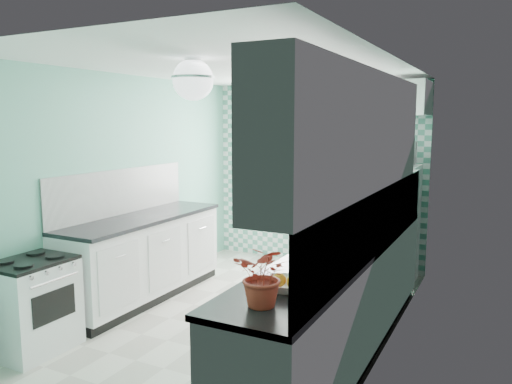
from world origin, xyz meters
The scene contains 26 objects.
floor centered at (0.00, 0.00, -0.01)m, with size 3.00×4.40×0.02m, color silver.
ceiling centered at (0.00, 0.00, 2.51)m, with size 3.00×4.40×0.02m, color white.
wall_back centered at (0.00, 2.21, 1.25)m, with size 3.00×0.02×2.50m, color #6CBBA0.
wall_front centered at (0.00, -2.21, 1.25)m, with size 3.00×0.02×2.50m, color #6CBBA0.
wall_left centered at (-1.51, 0.00, 1.25)m, with size 0.02×4.40×2.50m, color #6CBBA0.
wall_right centered at (1.51, 0.00, 1.25)m, with size 0.02×4.40×2.50m, color #6CBBA0.
accent_wall centered at (0.00, 2.19, 1.25)m, with size 3.00×0.01×2.50m, color #5BA28D.
window centered at (-0.35, 2.16, 1.55)m, with size 1.04×0.05×1.44m.
backsplash_right centered at (1.49, -0.40, 1.20)m, with size 0.02×3.60×0.51m, color white.
backsplash_left centered at (-1.49, -0.07, 1.20)m, with size 0.02×2.15×0.51m, color white.
upper_cabinets_right centered at (1.33, -0.60, 1.90)m, with size 0.33×3.20×0.90m, color white.
upper_cabinet_fridge centered at (1.30, 1.83, 2.25)m, with size 0.40×0.74×0.40m, color white.
ceiling_light centered at (0.00, -0.80, 2.32)m, with size 0.34×0.34×0.35m.
base_cabinets_right centered at (1.20, -0.40, 0.45)m, with size 0.60×3.60×0.90m, color white.
countertop_right centered at (1.19, -0.40, 0.92)m, with size 0.63×3.60×0.04m, color black.
base_cabinets_left centered at (-1.20, -0.07, 0.45)m, with size 0.60×2.15×0.90m, color white.
countertop_left centered at (-1.19, -0.07, 0.92)m, with size 0.63×2.15×0.04m, color black.
fridge centered at (1.11, 1.83, 0.73)m, with size 0.63×0.63×1.45m.
stove centered at (-1.20, -1.53, 0.42)m, with size 0.53×0.66×0.79m.
sink centered at (1.20, 0.67, 0.93)m, with size 0.46×0.39×0.53m.
rug centered at (0.21, -0.01, 0.01)m, with size 0.68×0.98×0.02m, color maroon.
dish_towel centered at (0.89, 0.40, 0.48)m, with size 0.02×0.26×0.39m, color #4EB99F.
fruit_bowl centered at (1.20, -1.60, 0.98)m, with size 0.29×0.29×0.07m, color white.
potted_plant centered at (1.20, -1.89, 1.12)m, with size 0.33×0.29×0.37m, color red.
soap_bottle centered at (1.25, 0.73, 1.05)m, with size 0.10×0.10×0.22m, color #8FB9C2.
microwave centered at (1.11, 1.83, 1.60)m, with size 0.52×0.35×0.29m, color white.
Camera 1 is at (2.39, -4.32, 1.98)m, focal length 35.00 mm.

